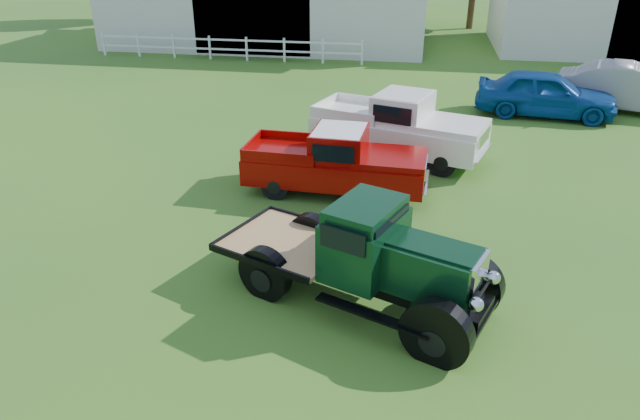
% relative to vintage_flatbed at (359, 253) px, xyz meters
% --- Properties ---
extents(ground, '(120.00, 120.00, 0.00)m').
position_rel_vintage_flatbed_xyz_m(ground, '(-1.17, 0.28, -1.00)').
color(ground, '#336021').
extents(fence_rail, '(14.20, 0.16, 1.20)m').
position_rel_vintage_flatbed_xyz_m(fence_rail, '(-9.17, 20.28, -0.40)').
color(fence_rail, white).
rests_on(fence_rail, ground).
extents(vintage_flatbed, '(5.45, 3.75, 2.01)m').
position_rel_vintage_flatbed_xyz_m(vintage_flatbed, '(0.00, 0.00, 0.00)').
color(vintage_flatbed, black).
rests_on(vintage_flatbed, ground).
extents(red_pickup, '(4.80, 2.01, 1.73)m').
position_rel_vintage_flatbed_xyz_m(red_pickup, '(-1.15, 4.71, -0.14)').
color(red_pickup, '#8A0603').
rests_on(red_pickup, ground).
extents(white_pickup, '(5.56, 3.48, 1.91)m').
position_rel_vintage_flatbed_xyz_m(white_pickup, '(0.29, 7.57, -0.05)').
color(white_pickup, white).
rests_on(white_pickup, ground).
extents(misc_car_blue, '(5.06, 2.53, 1.66)m').
position_rel_vintage_flatbed_xyz_m(misc_car_blue, '(5.32, 12.74, -0.18)').
color(misc_car_blue, navy).
rests_on(misc_car_blue, ground).
extents(misc_car_grey, '(5.53, 3.24, 1.72)m').
position_rel_vintage_flatbed_xyz_m(misc_car_grey, '(8.55, 13.94, -0.14)').
color(misc_car_grey, gray).
rests_on(misc_car_grey, ground).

